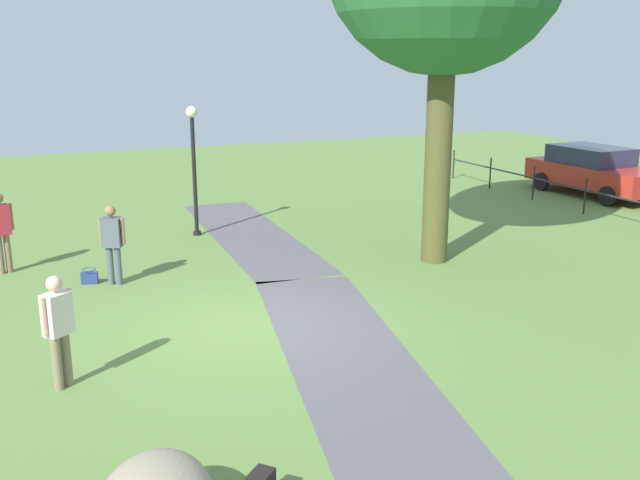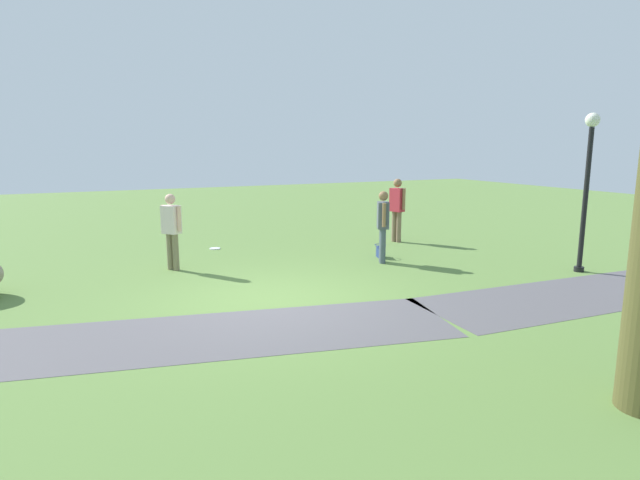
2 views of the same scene
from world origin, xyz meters
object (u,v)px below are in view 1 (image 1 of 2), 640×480
Objects in this scene: woman_with_handbag at (112,240)px; man_near_boulder at (58,324)px; lamp_post at (194,156)px; passerby_on_path at (1,227)px; handbag_on_grass at (90,277)px; parked_coupe_black at (594,170)px.

man_near_boulder reaches higher than woman_with_handbag.
lamp_post reaches higher than passerby_on_path.
man_near_boulder is at bearing -26.36° from lamp_post.
lamp_post is 2.02× the size of woman_with_handbag.
handbag_on_grass is at bearing 46.34° from passerby_on_path.
man_near_boulder is 0.94× the size of passerby_on_path.
parked_coupe_black is at bearing 114.39° from man_near_boulder.
lamp_post is 8.56m from man_near_boulder.
woman_with_handbag is 4.69× the size of handbag_on_grass.
passerby_on_path is 5.00× the size of handbag_on_grass.
lamp_post is 4.84m from passerby_on_path.
handbag_on_grass is 16.31m from parked_coupe_black.
lamp_post reaches higher than handbag_on_grass.
woman_with_handbag is 4.53m from man_near_boulder.
lamp_post is 13.13m from parked_coupe_black.
man_near_boulder is at bearing 6.56° from passerby_on_path.
parked_coupe_black reaches higher than handbag_on_grass.
passerby_on_path reaches higher than woman_with_handbag.
woman_with_handbag is 0.35× the size of parked_coupe_black.
man_near_boulder is 0.35× the size of parked_coupe_black.
parked_coupe_black is (-1.60, 17.54, -0.18)m from passerby_on_path.
passerby_on_path is (-1.70, -1.99, 0.07)m from woman_with_handbag.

